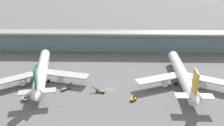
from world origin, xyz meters
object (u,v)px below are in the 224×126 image
service_truck_mid_apron_olive (100,91)px  service_truck_by_tail_olive (66,88)px  service_truck_under_wing_yellow (133,99)px  safety_cone_delta (35,100)px  airliner_centre_stand (182,74)px  safety_cone_alpha (62,106)px  safety_cone_echo (35,98)px  service_truck_on_taxiway_white (24,99)px  safety_cone_charlie (40,101)px  airliner_left_stand (42,72)px

service_truck_mid_apron_olive → service_truck_by_tail_olive: bearing=171.9°
service_truck_under_wing_yellow → safety_cone_delta: 47.08m
airliner_centre_stand → safety_cone_alpha: 65.19m
service_truck_by_tail_olive → safety_cone_delta: 16.85m
service_truck_mid_apron_olive → safety_cone_alpha: size_ratio=9.91×
airliner_centre_stand → safety_cone_echo: (-74.68, -17.18, -5.37)m
service_truck_on_taxiway_white → safety_cone_alpha: bearing=-14.5°
service_truck_mid_apron_olive → airliner_centre_stand: bearing=13.6°
safety_cone_alpha → safety_cone_charlie: same height
airliner_left_stand → service_truck_on_taxiway_white: (-2.32, -21.70, -4.81)m
safety_cone_echo → service_truck_mid_apron_olive: bearing=12.0°
service_truck_by_tail_olive → safety_cone_alpha: bearing=-84.8°
airliner_left_stand → safety_cone_alpha: 31.71m
safety_cone_echo → service_truck_by_tail_olive: bearing=35.1°
airliner_centre_stand → safety_cone_echo: airliner_centre_stand is taller
airliner_centre_stand → safety_cone_delta: size_ratio=96.84×
service_truck_under_wing_yellow → safety_cone_echo: bearing=178.5°
airliner_centre_stand → service_truck_mid_apron_olive: bearing=-166.4°
airliner_left_stand → service_truck_on_taxiway_white: bearing=-96.1°
airliner_centre_stand → service_truck_by_tail_olive: size_ratio=11.43×
service_truck_under_wing_yellow → service_truck_mid_apron_olive: size_ratio=0.48×
service_truck_on_taxiway_white → service_truck_mid_apron_olive: bearing=14.7°
service_truck_mid_apron_olive → safety_cone_charlie: (-27.61, -9.83, -0.49)m
airliner_left_stand → airliner_centre_stand: (76.55, -1.88, 0.00)m
service_truck_under_wing_yellow → service_truck_by_tail_olive: 35.89m
service_truck_under_wing_yellow → service_truck_by_tail_olive: (-34.35, 10.41, -0.07)m
safety_cone_delta → airliner_left_stand: bearing=96.1°
service_truck_mid_apron_olive → safety_cone_alpha: 21.72m
airliner_left_stand → service_truck_under_wing_yellow: 53.53m
service_truck_on_taxiway_white → airliner_centre_stand: bearing=14.1°
service_truck_under_wing_yellow → safety_cone_alpha: size_ratio=4.75×
airliner_centre_stand → safety_cone_echo: 76.82m
safety_cone_echo → safety_cone_charlie: bearing=-42.9°
airliner_centre_stand → safety_cone_delta: 76.92m
service_truck_mid_apron_olive → safety_cone_echo: service_truck_mid_apron_olive is taller
service_truck_under_wing_yellow → safety_cone_charlie: (-43.94, -2.00, -0.56)m
safety_cone_charlie → safety_cone_delta: same height
service_truck_under_wing_yellow → service_truck_by_tail_olive: size_ratio=0.56×
service_truck_on_taxiway_white → safety_cone_alpha: size_ratio=4.70×
airliner_centre_stand → service_truck_under_wing_yellow: bearing=-146.0°
safety_cone_alpha → safety_cone_charlie: bearing=159.0°
service_truck_on_taxiway_white → safety_cone_delta: bearing=9.6°
airliner_centre_stand → safety_cone_charlie: bearing=-164.0°
service_truck_on_taxiway_white → safety_cone_echo: size_ratio=4.70×
safety_cone_echo → safety_cone_delta: bearing=-79.4°
airliner_centre_stand → service_truck_mid_apron_olive: size_ratio=9.77×
service_truck_mid_apron_olive → service_truck_by_tail_olive: 18.21m
safety_cone_delta → safety_cone_echo: 1.90m
service_truck_under_wing_yellow → safety_cone_echo: service_truck_under_wing_yellow is taller
service_truck_mid_apron_olive → safety_cone_echo: (-31.10, -6.60, -0.49)m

